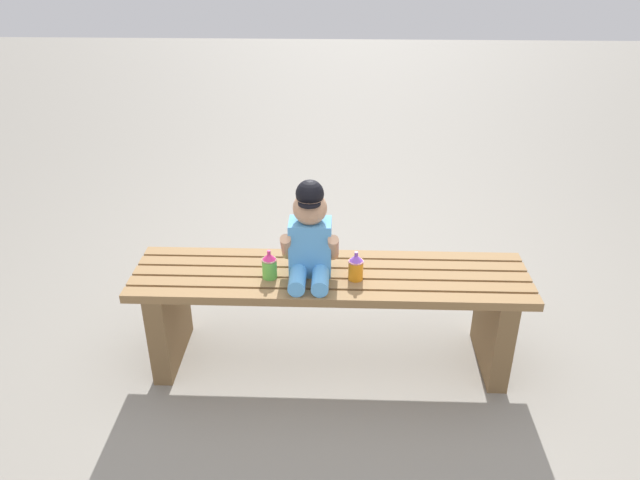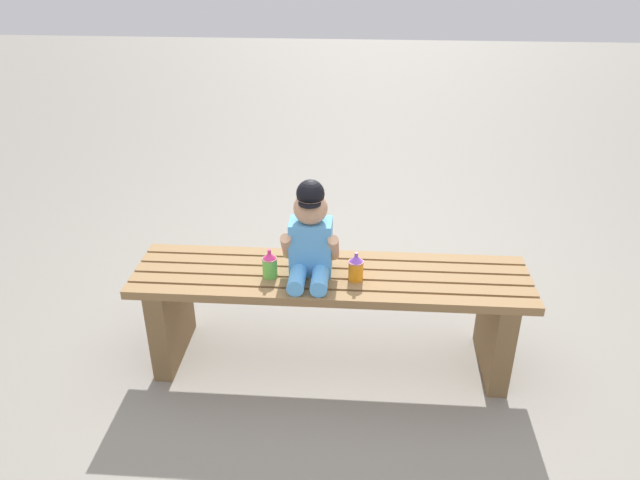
{
  "view_description": "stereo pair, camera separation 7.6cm",
  "coord_description": "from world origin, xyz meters",
  "px_view_note": "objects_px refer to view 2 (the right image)",
  "views": [
    {
      "loc": [
        0.03,
        -2.17,
        1.75
      ],
      "look_at": [
        -0.04,
        -0.05,
        0.63
      ],
      "focal_mm": 34.48,
      "sensor_mm": 36.0,
      "label": 1
    },
    {
      "loc": [
        0.11,
        -2.17,
        1.75
      ],
      "look_at": [
        -0.04,
        -0.05,
        0.63
      ],
      "focal_mm": 34.48,
      "sensor_mm": 36.0,
      "label": 2
    }
  ],
  "objects_px": {
    "child_figure": "(310,235)",
    "sippy_cup_left": "(270,264)",
    "sippy_cup_right": "(356,267)",
    "park_bench": "(331,303)"
  },
  "relations": [
    {
      "from": "child_figure",
      "to": "sippy_cup_right",
      "type": "xyz_separation_m",
      "value": [
        0.19,
        -0.04,
        -0.12
      ]
    },
    {
      "from": "park_bench",
      "to": "child_figure",
      "type": "bearing_deg",
      "value": -176.15
    },
    {
      "from": "sippy_cup_left",
      "to": "sippy_cup_right",
      "type": "xyz_separation_m",
      "value": [
        0.35,
        0.0,
        0.0
      ]
    },
    {
      "from": "park_bench",
      "to": "child_figure",
      "type": "height_order",
      "value": "child_figure"
    },
    {
      "from": "park_bench",
      "to": "sippy_cup_right",
      "type": "distance_m",
      "value": 0.23
    },
    {
      "from": "park_bench",
      "to": "sippy_cup_left",
      "type": "xyz_separation_m",
      "value": [
        -0.25,
        -0.04,
        0.2
      ]
    },
    {
      "from": "park_bench",
      "to": "sippy_cup_right",
      "type": "relative_size",
      "value": 13.17
    },
    {
      "from": "park_bench",
      "to": "child_figure",
      "type": "xyz_separation_m",
      "value": [
        -0.08,
        -0.01,
        0.32
      ]
    },
    {
      "from": "child_figure",
      "to": "sippy_cup_right",
      "type": "height_order",
      "value": "child_figure"
    },
    {
      "from": "child_figure",
      "to": "sippy_cup_left",
      "type": "height_order",
      "value": "child_figure"
    }
  ]
}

